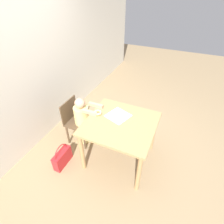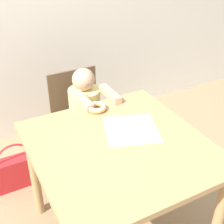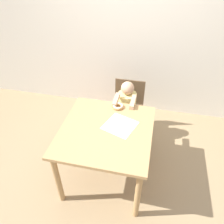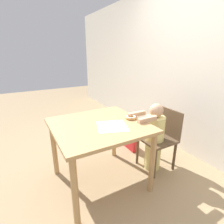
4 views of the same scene
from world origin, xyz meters
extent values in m
cube|color=tan|center=(0.00, 0.00, 0.74)|extent=(0.94, 0.97, 0.03)
cylinder|color=tan|center=(0.41, -0.43, 0.36)|extent=(0.06, 0.06, 0.72)
cylinder|color=tan|center=(-0.41, 0.43, 0.36)|extent=(0.06, 0.06, 0.72)
cylinder|color=tan|center=(0.41, 0.43, 0.36)|extent=(0.06, 0.06, 0.72)
cube|color=brown|center=(0.10, 0.78, 0.41)|extent=(0.41, 0.40, 0.03)
cube|color=brown|center=(0.10, 0.97, 0.61)|extent=(0.41, 0.02, 0.37)
cylinder|color=brown|center=(-0.07, 0.61, 0.20)|extent=(0.04, 0.04, 0.40)
cylinder|color=brown|center=(0.27, 0.61, 0.20)|extent=(0.04, 0.04, 0.40)
cylinder|color=brown|center=(-0.07, 0.94, 0.20)|extent=(0.04, 0.04, 0.40)
cylinder|color=brown|center=(0.27, 0.94, 0.20)|extent=(0.04, 0.04, 0.40)
cylinder|color=#E0D17F|center=(0.10, 0.73, 0.21)|extent=(0.21, 0.21, 0.43)
cylinder|color=#E0D17F|center=(0.10, 0.73, 0.58)|extent=(0.24, 0.24, 0.31)
sphere|color=tan|center=(0.10, 0.73, 0.82)|extent=(0.17, 0.17, 0.17)
cube|color=tan|center=(0.00, 0.50, 0.78)|extent=(0.05, 0.25, 0.05)
cube|color=tan|center=(0.20, 0.50, 0.78)|extent=(0.05, 0.25, 0.05)
torus|color=tan|center=(0.05, 0.39, 0.77)|extent=(0.13, 0.13, 0.03)
torus|color=white|center=(0.05, 0.39, 0.78)|extent=(0.11, 0.11, 0.02)
cube|color=white|center=(0.13, 0.09, 0.75)|extent=(0.38, 0.38, 0.00)
cube|color=red|center=(-0.48, 0.77, 0.13)|extent=(0.35, 0.11, 0.26)
torus|color=red|center=(-0.48, 0.77, 0.26)|extent=(0.28, 0.02, 0.28)
camera|label=1|loc=(-1.74, -0.64, 2.36)|focal=28.00mm
camera|label=2|loc=(-0.68, -1.19, 1.80)|focal=50.00mm
camera|label=3|loc=(0.42, -1.58, 2.29)|focal=35.00mm
camera|label=4|loc=(1.58, -0.73, 1.49)|focal=28.00mm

